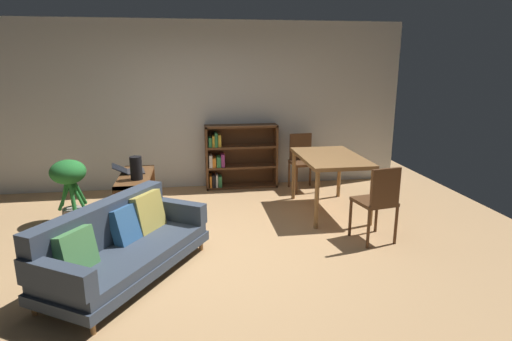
% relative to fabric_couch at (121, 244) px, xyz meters
% --- Properties ---
extents(ground_plane, '(8.16, 8.16, 0.00)m').
position_rel_fabric_couch_xyz_m(ground_plane, '(0.87, 0.36, -0.34)').
color(ground_plane, tan).
extents(back_wall_panel, '(6.80, 0.10, 2.70)m').
position_rel_fabric_couch_xyz_m(back_wall_panel, '(0.87, 3.06, 1.01)').
color(back_wall_panel, silver).
rests_on(back_wall_panel, ground_plane).
extents(fabric_couch, '(1.60, 1.93, 0.73)m').
position_rel_fabric_couch_xyz_m(fabric_couch, '(0.00, 0.00, 0.00)').
color(fabric_couch, olive).
rests_on(fabric_couch, ground_plane).
extents(media_console, '(0.41, 1.10, 0.59)m').
position_rel_fabric_couch_xyz_m(media_console, '(-0.05, 1.66, -0.05)').
color(media_console, brown).
rests_on(media_console, ground_plane).
extents(open_laptop, '(0.47, 0.39, 0.12)m').
position_rel_fabric_couch_xyz_m(open_laptop, '(-0.13, 1.82, 0.28)').
color(open_laptop, '#333338').
rests_on(open_laptop, media_console).
extents(desk_speaker, '(0.15, 0.15, 0.30)m').
position_rel_fabric_couch_xyz_m(desk_speaker, '(0.00, 1.44, 0.40)').
color(desk_speaker, black).
rests_on(desk_speaker, media_console).
extents(potted_floor_plant, '(0.45, 0.45, 0.84)m').
position_rel_fabric_couch_xyz_m(potted_floor_plant, '(-0.88, 1.62, 0.24)').
color(potted_floor_plant, '#9E9389').
rests_on(potted_floor_plant, ground_plane).
extents(dining_table, '(0.83, 1.31, 0.80)m').
position_rel_fabric_couch_xyz_m(dining_table, '(2.60, 1.50, 0.37)').
color(dining_table, olive).
rests_on(dining_table, ground_plane).
extents(dining_chair_near, '(0.48, 0.48, 0.92)m').
position_rel_fabric_couch_xyz_m(dining_chair_near, '(2.81, 0.38, 0.18)').
color(dining_chair_near, '#56351E').
rests_on(dining_chair_near, ground_plane).
extents(dining_chair_far, '(0.45, 0.45, 0.91)m').
position_rel_fabric_couch_xyz_m(dining_chair_far, '(2.51, 2.62, 0.17)').
color(dining_chair_far, '#56351E').
rests_on(dining_chair_far, ground_plane).
extents(bookshelf, '(1.19, 0.29, 1.05)m').
position_rel_fabric_couch_xyz_m(bookshelf, '(1.45, 2.90, 0.18)').
color(bookshelf, '#56351E').
rests_on(bookshelf, ground_plane).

